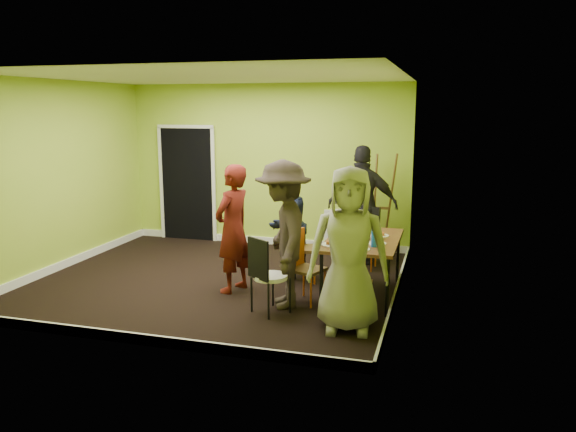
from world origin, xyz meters
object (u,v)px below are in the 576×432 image
Objects in this scene: dining_table at (363,243)px; easel at (376,205)px; person_left_far at (286,224)px; person_left_near at (283,234)px; person_back_end at (362,205)px; person_front_end at (349,250)px; chair_left_far at (296,242)px; blue_bottle at (374,238)px; person_standing at (233,229)px; chair_left_near at (302,262)px; thermos at (366,230)px; chair_bentwood at (266,272)px; chair_front_end at (351,278)px; chair_back_end at (367,225)px; orange_bottle at (360,231)px.

dining_table is 2.03m from easel.
person_left_near is at bearing 28.76° from person_left_far.
easel reaches higher than dining_table.
person_front_end is (0.26, -2.72, -0.02)m from person_back_end.
easel is at bearing 142.06° from person_left_near.
chair_left_far is 1.07m from person_left_near.
blue_bottle is at bearing 70.24° from person_front_end.
person_back_end is at bearing 158.01° from person_standing.
chair_left_near is at bearing 41.79° from person_left_far.
person_front_end is (-0.02, -1.17, 0.04)m from thermos.
person_left_far reaches higher than chair_bentwood.
chair_left_near is 0.49× the size of person_back_end.
easel is at bearing -107.32° from person_back_end.
blue_bottle is (0.15, -0.36, -0.01)m from thermos.
thermos is 0.13× the size of person_back_end.
blue_bottle reaches higher than chair_front_end.
person_left_near is at bearing 72.39° from person_back_end.
chair_bentwood is at bearing -15.43° from chair_left_far.
person_back_end is (-0.25, 2.52, 0.39)m from chair_front_end.
thermos is (0.02, 0.98, 0.34)m from chair_front_end.
dining_table is at bearing 100.75° from chair_back_end.
dining_table is 0.89× the size of person_standing.
person_standing reaches higher than blue_bottle.
blue_bottle is at bearing 42.12° from chair_left_far.
person_front_end is at bearing -88.00° from easel.
person_left_near is (-0.87, -0.65, 0.20)m from dining_table.
chair_left_near reaches higher than orange_bottle.
chair_left_near is at bearing 95.74° from chair_bentwood.
easel is 3.22m from person_front_end.
blue_bottle reaches higher than chair_back_end.
easel is at bearing 93.75° from thermos.
thermos is 2.95× the size of orange_bottle.
chair_left_far is 0.98m from person_standing.
chair_left_near is 1.12m from person_front_end.
chair_bentwood is 1.10m from person_front_end.
person_left_far is at bearing 117.05° from person_front_end.
blue_bottle is 1.85m from person_standing.
person_standing is at bearing -171.12° from thermos.
person_back_end reaches higher than chair_left_far.
chair_front_end is (0.16, -2.39, -0.12)m from chair_back_end.
chair_left_far is 0.84m from chair_left_near.
person_left_near reaches higher than blue_bottle.
orange_bottle is (-0.08, 0.24, 0.09)m from dining_table.
thermos is 0.39m from blue_bottle.
chair_back_end is at bearing 154.16° from person_standing.
chair_left_far is at bearing 130.74° from chair_front_end.
person_left_far is (-1.07, -1.54, -0.07)m from easel.
thermos is at bearing 102.16° from chair_back_end.
chair_back_end is at bearing -176.92° from chair_left_near.
chair_left_far is 1.07× the size of chair_front_end.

